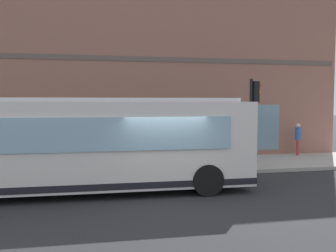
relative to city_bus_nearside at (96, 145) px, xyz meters
The scene contains 10 objects.
ground 2.68m from the city_bus_nearside, 110.16° to the right, with size 120.00×120.00×0.00m, color #262628.
sidewalk_curb 4.61m from the city_bus_nearside, 28.06° to the right, with size 4.02×40.00×0.15m, color #9E9991.
building_corner 10.09m from the city_bus_nearside, 12.31° to the right, with size 7.16×21.72×9.16m.
city_bus_nearside is the anchor object (origin of this frame).
traffic_light_near_corner 7.14m from the city_bus_nearside, 69.73° to the right, with size 0.32×0.49×3.77m.
fire_hydrant 5.56m from the city_bus_nearside, 45.16° to the right, with size 0.35×0.35×0.74m.
pedestrian_near_hydrant 7.12m from the city_bus_nearside, 52.47° to the right, with size 0.32×0.32×1.70m.
pedestrian_by_light_pole 6.96m from the city_bus_nearside, 45.46° to the right, with size 0.32×0.32×1.76m.
pedestrian_near_building_entrance 11.67m from the city_bus_nearside, 63.24° to the right, with size 0.32×0.32×1.67m.
newspaper_vending_box 3.77m from the city_bus_nearside, 34.47° to the left, with size 0.44×0.43×0.90m.
Camera 1 is at (-11.30, 2.16, 2.95)m, focal length 39.15 mm.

